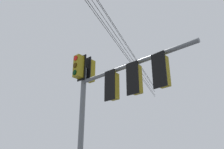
% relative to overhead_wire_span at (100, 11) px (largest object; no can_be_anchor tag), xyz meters
% --- Properties ---
extents(signal_mast_assembly, '(3.03, 4.23, 6.08)m').
position_rel_overhead_wire_span_xyz_m(signal_mast_assembly, '(1.90, 0.71, -4.95)').
color(signal_mast_assembly, slate).
rests_on(signal_mast_assembly, ground).
extents(overhead_wire_span, '(27.45, 5.78, 1.18)m').
position_rel_overhead_wire_span_xyz_m(overhead_wire_span, '(0.00, 0.00, 0.00)').
color(overhead_wire_span, black).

